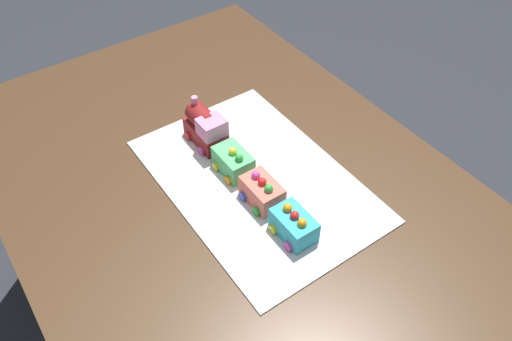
{
  "coord_description": "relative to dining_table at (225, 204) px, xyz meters",
  "views": [
    {
      "loc": [
        0.75,
        -0.43,
        1.65
      ],
      "look_at": [
        0.06,
        0.06,
        0.77
      ],
      "focal_mm": 35.96,
      "sensor_mm": 36.0,
      "label": 1
    }
  ],
  "objects": [
    {
      "name": "ground_plane",
      "position": [
        0.0,
        0.0,
        -0.63
      ],
      "size": [
        8.0,
        8.0,
        0.0
      ],
      "primitive_type": "plane",
      "color": "#2D3038"
    },
    {
      "name": "cake_car_tanker_coral",
      "position": [
        0.12,
        0.03,
        0.14
      ],
      "size": [
        0.1,
        0.08,
        0.07
      ],
      "color": "#F27260",
      "rests_on": "cake_board"
    },
    {
      "name": "cake_board",
      "position": [
        0.06,
        0.06,
        0.11
      ],
      "size": [
        0.6,
        0.4,
        0.0
      ],
      "primitive_type": "cube",
      "color": "silver",
      "rests_on": "dining_table"
    },
    {
      "name": "dining_table",
      "position": [
        0.0,
        0.0,
        0.0
      ],
      "size": [
        1.4,
        1.0,
        0.74
      ],
      "color": "#4C331E",
      "rests_on": "ground"
    },
    {
      "name": "cake_car_gondola_mint_green",
      "position": [
        0.0,
        0.03,
        0.14
      ],
      "size": [
        0.1,
        0.08,
        0.07
      ],
      "color": "#59CC7A",
      "rests_on": "cake_board"
    },
    {
      "name": "cake_car_hopper_turquoise",
      "position": [
        0.24,
        0.03,
        0.14
      ],
      "size": [
        0.1,
        0.08,
        0.07
      ],
      "color": "#38B7C6",
      "rests_on": "cake_board"
    },
    {
      "name": "cake_locomotive",
      "position": [
        -0.13,
        0.03,
        0.16
      ],
      "size": [
        0.14,
        0.08,
        0.12
      ],
      "color": "maroon",
      "rests_on": "cake_board"
    }
  ]
}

